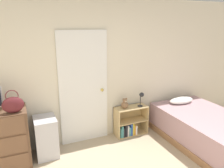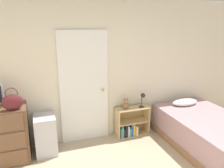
{
  "view_description": "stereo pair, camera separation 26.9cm",
  "coord_description": "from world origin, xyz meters",
  "px_view_note": "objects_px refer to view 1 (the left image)",
  "views": [
    {
      "loc": [
        -1.18,
        -1.32,
        2.13
      ],
      "look_at": [
        0.28,
        2.02,
        1.1
      ],
      "focal_mm": 35.0,
      "sensor_mm": 36.0,
      "label": 1
    },
    {
      "loc": [
        -0.93,
        -1.42,
        2.13
      ],
      "look_at": [
        0.28,
        2.02,
        1.1
      ],
      "focal_mm": 35.0,
      "sensor_mm": 36.0,
      "label": 2
    }
  ],
  "objects_px": {
    "handbag": "(13,105)",
    "bookshelf": "(129,124)",
    "desk_lamp": "(141,97)",
    "bed": "(206,129)",
    "teddy_bear": "(125,104)",
    "storage_bin": "(46,137)"
  },
  "relations": [
    {
      "from": "handbag",
      "to": "teddy_bear",
      "type": "xyz_separation_m",
      "value": [
        1.89,
        0.25,
        -0.37
      ]
    },
    {
      "from": "bookshelf",
      "to": "teddy_bear",
      "type": "distance_m",
      "value": 0.44
    },
    {
      "from": "handbag",
      "to": "teddy_bear",
      "type": "height_order",
      "value": "handbag"
    },
    {
      "from": "teddy_bear",
      "to": "bed",
      "type": "bearing_deg",
      "value": -34.42
    },
    {
      "from": "teddy_bear",
      "to": "desk_lamp",
      "type": "xyz_separation_m",
      "value": [
        0.33,
        -0.04,
        0.11
      ]
    },
    {
      "from": "handbag",
      "to": "desk_lamp",
      "type": "height_order",
      "value": "handbag"
    },
    {
      "from": "bookshelf",
      "to": "desk_lamp",
      "type": "relative_size",
      "value": 2.27
    },
    {
      "from": "storage_bin",
      "to": "teddy_bear",
      "type": "relative_size",
      "value": 3.25
    },
    {
      "from": "bookshelf",
      "to": "desk_lamp",
      "type": "xyz_separation_m",
      "value": [
        0.23,
        -0.04,
        0.54
      ]
    },
    {
      "from": "handbag",
      "to": "desk_lamp",
      "type": "distance_m",
      "value": 2.25
    },
    {
      "from": "teddy_bear",
      "to": "bed",
      "type": "relative_size",
      "value": 0.1
    },
    {
      "from": "handbag",
      "to": "storage_bin",
      "type": "xyz_separation_m",
      "value": [
        0.42,
        0.18,
        -0.69
      ]
    },
    {
      "from": "bookshelf",
      "to": "handbag",
      "type": "bearing_deg",
      "value": -172.75
    },
    {
      "from": "teddy_bear",
      "to": "desk_lamp",
      "type": "height_order",
      "value": "desk_lamp"
    },
    {
      "from": "desk_lamp",
      "to": "bed",
      "type": "height_order",
      "value": "desk_lamp"
    },
    {
      "from": "bookshelf",
      "to": "teddy_bear",
      "type": "relative_size",
      "value": 3.15
    },
    {
      "from": "handbag",
      "to": "bookshelf",
      "type": "distance_m",
      "value": 2.16
    },
    {
      "from": "teddy_bear",
      "to": "bed",
      "type": "height_order",
      "value": "teddy_bear"
    },
    {
      "from": "storage_bin",
      "to": "teddy_bear",
      "type": "distance_m",
      "value": 1.51
    },
    {
      "from": "handbag",
      "to": "storage_bin",
      "type": "height_order",
      "value": "handbag"
    },
    {
      "from": "handbag",
      "to": "teddy_bear",
      "type": "distance_m",
      "value": 1.94
    },
    {
      "from": "handbag",
      "to": "desk_lamp",
      "type": "xyz_separation_m",
      "value": [
        2.23,
        0.21,
        -0.26
      ]
    }
  ]
}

